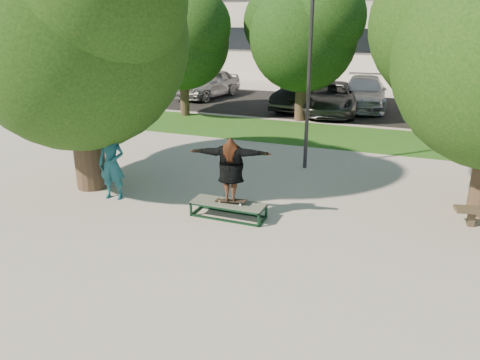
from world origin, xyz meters
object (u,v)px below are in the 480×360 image
at_px(car_dark, 302,94).
at_px(car_grey, 331,98).
at_px(lamppost, 309,68).
at_px(car_silver_b, 364,93).
at_px(tree_left, 74,24).
at_px(grind_box, 228,210).
at_px(car_silver_a, 208,83).
at_px(bystander, 112,164).

bearing_deg(car_dark, car_grey, -8.90).
xyz_separation_m(lamppost, car_silver_b, (0.32, 11.18, -2.35)).
bearing_deg(car_dark, car_silver_b, 34.12).
xyz_separation_m(tree_left, grind_box, (4.53, -0.62, -4.23)).
relative_size(lamppost, car_dark, 1.30).
xyz_separation_m(car_silver_a, car_silver_b, (9.04, -0.08, -0.02)).
relative_size(bystander, car_silver_b, 0.35).
xyz_separation_m(tree_left, bystander, (1.19, -0.58, -3.46)).
height_order(grind_box, car_silver_a, car_silver_a).
bearing_deg(car_silver_a, lamppost, -43.11).
bearing_deg(car_grey, tree_left, -114.94).
bearing_deg(grind_box, tree_left, 172.23).
xyz_separation_m(grind_box, car_dark, (-1.86, 14.26, 0.59)).
bearing_deg(bystander, grind_box, -11.04).
relative_size(tree_left, car_silver_a, 1.46).
bearing_deg(car_grey, grind_box, -95.89).
xyz_separation_m(bystander, car_silver_a, (-4.62, 15.75, -0.14)).
bearing_deg(car_silver_a, bystander, -64.49).
xyz_separation_m(car_grey, car_silver_b, (1.32, 1.94, 0.04)).
height_order(car_silver_a, car_dark, car_silver_a).
bearing_deg(grind_box, car_silver_b, 86.03).
bearing_deg(bystander, car_grey, 66.93).
height_order(bystander, car_grey, bystander).
relative_size(car_silver_a, car_dark, 1.03).
bearing_deg(grind_box, lamppost, 80.39).
distance_m(lamppost, car_dark, 10.36).
distance_m(tree_left, bystander, 3.70).
bearing_deg(car_silver_a, car_silver_b, 8.64).
xyz_separation_m(tree_left, car_dark, (2.67, 13.64, -3.65)).
height_order(lamppost, car_grey, lamppost).
height_order(car_silver_a, car_silver_b, car_silver_a).
xyz_separation_m(lamppost, car_grey, (-1.00, 9.24, -2.39)).
distance_m(bystander, car_dark, 14.29).
bearing_deg(lamppost, car_silver_b, 88.34).
height_order(car_dark, car_silver_b, car_silver_b).
height_order(bystander, car_dark, bystander).
distance_m(tree_left, car_silver_a, 15.96).
bearing_deg(car_silver_b, car_silver_a, 173.56).
bearing_deg(car_silver_b, lamppost, -97.59).
bearing_deg(car_grey, car_silver_a, 158.45).
xyz_separation_m(grind_box, car_silver_b, (1.09, 15.71, 0.62)).
xyz_separation_m(tree_left, lamppost, (5.29, 3.91, -1.27)).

